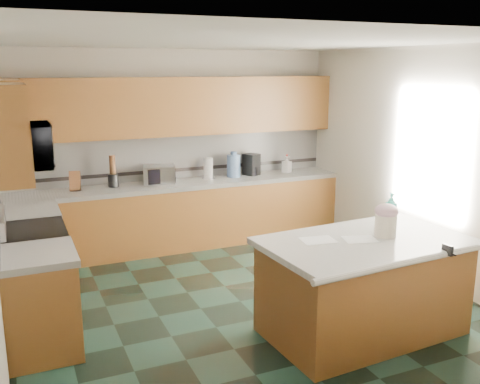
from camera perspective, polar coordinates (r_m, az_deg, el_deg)
floor at (r=5.86m, az=0.02°, el=-11.58°), size 4.60×4.60×0.00m
ceiling at (r=5.33m, az=0.02°, el=15.80°), size 4.60×4.60×0.00m
wall_back at (r=7.59m, az=-7.01°, el=4.69°), size 4.60×0.04×2.70m
wall_front at (r=3.51m, az=15.39°, el=-5.67°), size 4.60×0.04×2.70m
wall_right at (r=6.70m, az=18.57°, el=2.98°), size 0.04×4.60×2.70m
back_base_cab at (r=7.48m, az=-6.11°, el=-2.61°), size 4.60×0.60×0.86m
back_countertop at (r=7.37m, az=-6.19°, el=0.83°), size 4.60×0.64×0.06m
back_upper_cab at (r=7.35m, az=-6.72°, el=9.06°), size 4.60×0.33×0.78m
back_backsplash at (r=7.58m, az=-6.91°, el=3.80°), size 4.60×0.02×0.63m
back_accent_band at (r=7.61m, az=-6.86°, el=2.35°), size 4.60×0.01×0.05m
left_base_cab_rear at (r=6.50m, az=-21.28°, el=-5.92°), size 0.60×0.82×0.86m
left_counter_rear at (r=6.37m, az=-21.63°, el=-2.00°), size 0.64×0.82×0.06m
left_base_cab_front at (r=5.07m, az=-20.45°, el=-11.26°), size 0.60×0.72×0.86m
left_counter_front at (r=4.90m, az=-20.88°, el=-6.35°), size 0.64×0.72×0.06m
left_upper_cab_rear at (r=6.33m, az=-23.71°, el=7.40°), size 0.33×1.09×0.78m
left_upper_cab_front at (r=4.67m, az=-23.59°, el=5.75°), size 0.33×0.72×0.78m
range_body at (r=5.75m, az=-20.92°, el=-8.26°), size 0.60×0.76×0.88m
range_oven_door at (r=5.78m, az=-17.99°, el=-8.34°), size 0.02×0.68×0.55m
range_cooktop at (r=5.61m, az=-21.30°, el=-3.86°), size 0.62×0.78×0.04m
range_handle at (r=5.66m, az=-17.96°, el=-4.72°), size 0.02×0.66×0.02m
range_backguard at (r=5.57m, az=-24.07°, el=-2.93°), size 0.06×0.76×0.18m
microwave at (r=5.43m, az=-22.03°, el=4.57°), size 0.50×0.73×0.41m
island_base at (r=5.21m, az=12.99°, el=-10.08°), size 1.84×1.13×0.86m
island_top at (r=5.04m, az=13.26°, el=-5.27°), size 1.95×1.24×0.06m
island_bullnose at (r=4.64m, az=17.38°, el=-7.18°), size 1.88×0.18×0.06m
treat_jar at (r=5.15m, az=15.27°, el=-3.45°), size 0.26×0.26×0.21m
treat_jar_lid at (r=5.11m, az=15.36°, el=-1.98°), size 0.22×0.22×0.14m
treat_jar_knob at (r=5.10m, az=15.40°, el=-1.47°), size 0.07×0.02×0.02m
treat_jar_knob_end_l at (r=5.08m, az=15.08°, el=-1.51°), size 0.04×0.04×0.04m
treat_jar_knob_end_r at (r=5.12m, az=15.71°, el=-1.42°), size 0.04×0.04×0.04m
soap_bottle_island at (r=5.41m, az=15.78°, el=-1.91°), size 0.16×0.16×0.35m
paper_sheet_a at (r=5.02m, az=12.67°, el=-4.95°), size 0.34×0.29×0.00m
paper_sheet_b at (r=4.93m, az=8.33°, el=-5.10°), size 0.33×0.27×0.00m
clamp_body at (r=4.93m, az=21.25°, el=-5.77°), size 0.04×0.10×0.09m
clamp_handle at (r=4.90m, az=21.73°, el=-6.19°), size 0.02×0.07×0.02m
knife_block at (r=7.11m, az=-17.19°, el=1.12°), size 0.17×0.21×0.27m
utensil_crock at (r=7.22m, az=-13.37°, el=1.21°), size 0.14×0.14×0.17m
utensil_bundle at (r=7.18m, az=-13.45°, el=2.85°), size 0.08×0.08×0.25m
toaster_oven at (r=7.31m, az=-8.61°, el=1.85°), size 0.47×0.38×0.24m
toaster_oven_door at (r=7.18m, az=-8.33°, el=1.66°), size 0.38×0.01×0.20m
paper_towel at (r=7.56m, az=-3.40°, el=2.55°), size 0.13×0.13×0.29m
paper_towel_base at (r=7.59m, az=-3.39°, el=1.53°), size 0.19×0.19×0.01m
water_jug at (r=7.66m, az=-0.68°, el=2.81°), size 0.19×0.19×0.32m
water_jug_neck at (r=7.63m, az=-0.68°, el=4.15°), size 0.09×0.09×0.05m
coffee_maker at (r=7.79m, az=1.23°, el=2.96°), size 0.25×0.26×0.31m
coffee_carafe at (r=7.77m, az=1.37°, el=2.24°), size 0.13×0.13×0.13m
soap_bottle_back at (r=8.02m, az=5.01°, el=2.96°), size 0.15×0.15×0.24m
soap_back_cap at (r=8.00m, az=5.03°, el=3.93°), size 0.02×0.02×0.03m
window_light_proxy at (r=6.51m, az=19.64°, el=3.96°), size 0.02×1.40×1.10m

